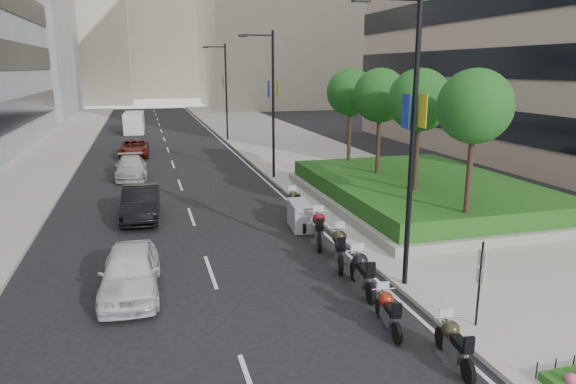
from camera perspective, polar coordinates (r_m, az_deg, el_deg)
name	(u,v)px	position (r m, az deg, el deg)	size (l,w,h in m)	color
ground	(283,319)	(14.77, -0.58, -13.95)	(160.00, 160.00, 0.00)	black
sidewalk_right	(292,147)	(44.92, 0.46, 4.98)	(10.00, 100.00, 0.15)	#9E9B93
sidewalk_left	(29,159)	(44.02, -26.85, 3.32)	(8.00, 100.00, 0.15)	#9E9B93
lane_edge	(232,151)	(43.77, -6.24, 4.58)	(0.12, 100.00, 0.01)	silver
lane_centre	(169,153)	(43.23, -13.06, 4.19)	(0.12, 100.00, 0.01)	silver
building_cream_right	(284,3)	(96.71, -0.46, 20.27)	(28.00, 24.00, 36.00)	#B7AD93
building_cream_left	(57,14)	(114.03, -24.26, 17.61)	(26.00, 24.00, 34.00)	#B7AD93
building_cream_centre	(159,15)	(133.30, -14.12, 18.49)	(30.00, 24.00, 38.00)	#B7AD93
planter	(420,198)	(27.11, 14.44, -0.65)	(10.00, 14.00, 0.40)	gray
hedge	(421,187)	(26.97, 14.52, 0.58)	(9.40, 13.40, 0.80)	#144313
tree_0	(475,107)	(20.52, 20.04, 8.87)	(2.80, 2.80, 6.30)	#332319
tree_1	(420,101)	(23.88, 14.42, 9.82)	(2.80, 2.80, 6.30)	#332319
tree_2	(380,96)	(27.41, 10.20, 10.47)	(2.80, 2.80, 6.30)	#332319
tree_3	(350,92)	(31.05, 6.94, 10.93)	(2.80, 2.80, 6.30)	#332319
lamp_post_0	(409,129)	(15.70, 13.25, 6.78)	(2.34, 0.45, 9.00)	black
lamp_post_1	(271,98)	(31.61, -1.94, 10.41)	(2.34, 0.45, 9.00)	black
lamp_post_2	(224,87)	(49.26, -7.07, 11.48)	(2.34, 0.45, 9.00)	black
parking_sign	(480,280)	(14.48, 20.54, -9.11)	(0.06, 0.32, 2.50)	black
motorcycle_0	(454,343)	(13.17, 17.96, -15.71)	(0.67, 2.00, 1.00)	black
motorcycle_1	(388,311)	(14.31, 11.05, -12.84)	(0.65, 1.95, 0.97)	black
motorcycle_2	(362,272)	(16.36, 8.23, -8.84)	(0.79, 2.36, 1.17)	black
motorcycle_3	(339,247)	(18.37, 5.74, -6.15)	(1.01, 2.35, 1.21)	black
motorcycle_4	(319,228)	(20.43, 3.45, -4.04)	(0.99, 2.36, 1.21)	black
motorcycle_5	(300,216)	(22.33, 1.31, -2.64)	(0.96, 2.03, 1.17)	black
motorcycle_6	(294,203)	(24.38, 0.70, -1.21)	(0.74, 2.23, 1.11)	black
car_a	(130,272)	(16.69, -17.14, -8.46)	(1.74, 4.33, 1.47)	silver
car_b	(141,203)	(24.68, -16.02, -1.17)	(1.60, 4.60, 1.51)	black
car_c	(131,168)	(34.10, -17.05, 2.62)	(1.89, 4.64, 1.35)	#B5B5B7
car_d	(134,148)	(42.38, -16.72, 4.68)	(2.19, 4.75, 1.32)	#58120A
delivery_van	(134,123)	(58.07, -16.72, 7.31)	(2.18, 5.22, 2.15)	white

